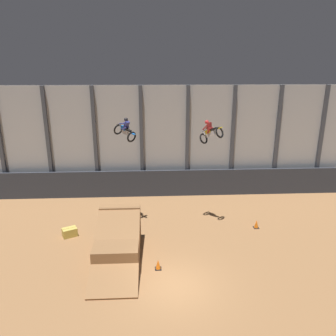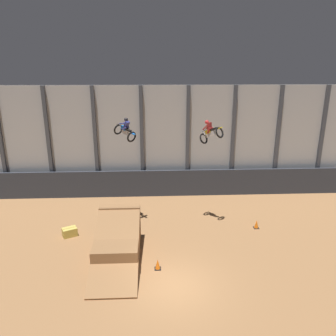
# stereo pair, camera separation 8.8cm
# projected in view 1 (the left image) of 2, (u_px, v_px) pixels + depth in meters

# --- Properties ---
(ground_plane) EXTENTS (60.00, 60.00, 0.00)m
(ground_plane) POSITION_uv_depth(u_px,v_px,m) (175.00, 286.00, 16.53)
(ground_plane) COLOR #996B42
(arena_back_wall) EXTENTS (32.00, 0.40, 9.19)m
(arena_back_wall) POSITION_uv_depth(u_px,v_px,m) (164.00, 142.00, 27.31)
(arena_back_wall) COLOR #ADB2B7
(arena_back_wall) RESTS_ON ground_plane
(lower_barrier) EXTENTS (31.36, 0.20, 2.28)m
(lower_barrier) POSITION_uv_depth(u_px,v_px,m) (165.00, 183.00, 27.70)
(lower_barrier) COLOR #2D333D
(lower_barrier) RESTS_ON ground_plane
(dirt_ramp) EXTENTS (2.51, 5.87, 2.52)m
(dirt_ramp) POSITION_uv_depth(u_px,v_px,m) (118.00, 242.00, 19.05)
(dirt_ramp) COLOR olive
(dirt_ramp) RESTS_ON ground_plane
(rider_bike_left_air) EXTENTS (1.65, 1.69, 1.60)m
(rider_bike_left_air) POSITION_uv_depth(u_px,v_px,m) (125.00, 130.00, 21.56)
(rider_bike_left_air) COLOR black
(rider_bike_right_air) EXTENTS (1.67, 1.73, 1.67)m
(rider_bike_right_air) POSITION_uv_depth(u_px,v_px,m) (210.00, 132.00, 21.36)
(rider_bike_right_air) COLOR black
(traffic_cone_near_ramp) EXTENTS (0.36, 0.36, 0.58)m
(traffic_cone_near_ramp) POSITION_uv_depth(u_px,v_px,m) (256.00, 224.00, 22.39)
(traffic_cone_near_ramp) COLOR black
(traffic_cone_near_ramp) RESTS_ON ground_plane
(traffic_cone_arena_edge) EXTENTS (0.36, 0.36, 0.58)m
(traffic_cone_arena_edge) POSITION_uv_depth(u_px,v_px,m) (158.00, 264.00, 17.85)
(traffic_cone_arena_edge) COLOR black
(traffic_cone_arena_edge) RESTS_ON ground_plane
(hay_bale_trackside) EXTENTS (1.07, 0.94, 0.57)m
(hay_bale_trackside) POSITION_uv_depth(u_px,v_px,m) (70.00, 232.00, 21.31)
(hay_bale_trackside) COLOR #CCB751
(hay_bale_trackside) RESTS_ON ground_plane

